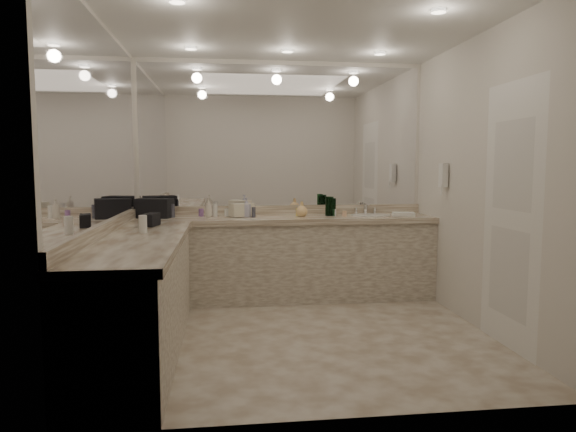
{
  "coord_description": "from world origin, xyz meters",
  "views": [
    {
      "loc": [
        -0.64,
        -4.26,
        1.45
      ],
      "look_at": [
        -0.06,
        0.4,
        0.99
      ],
      "focal_mm": 32.0,
      "sensor_mm": 36.0,
      "label": 1
    }
  ],
  "objects": [
    {
      "name": "vanity_back_top",
      "position": [
        0.0,
        1.19,
        0.87
      ],
      "size": [
        3.2,
        0.64,
        0.06
      ],
      "primitive_type": "cube",
      "color": "beige",
      "rests_on": "vanity_back_base"
    },
    {
      "name": "black_bag_spill",
      "position": [
        -1.3,
        0.48,
        0.96
      ],
      "size": [
        0.14,
        0.22,
        0.11
      ],
      "primitive_type": "cube",
      "rotation": [
        0.0,
        0.0,
        -0.24
      ],
      "color": "black",
      "rests_on": "vanity_left_top"
    },
    {
      "name": "wall_right",
      "position": [
        1.6,
        0.0,
        1.3
      ],
      "size": [
        0.02,
        3.0,
        2.6
      ],
      "primitive_type": "cube",
      "color": "silver",
      "rests_on": "floor"
    },
    {
      "name": "hand_towel",
      "position": [
        1.29,
        1.1,
        0.92
      ],
      "size": [
        0.27,
        0.21,
        0.04
      ],
      "primitive_type": "cube",
      "rotation": [
        0.0,
        0.0,
        -0.24
      ],
      "color": "white",
      "rests_on": "vanity_back_top"
    },
    {
      "name": "amenity_bottle_8",
      "position": [
        -0.34,
        1.16,
        0.95
      ],
      "size": [
        0.04,
        0.04,
        0.11
      ],
      "primitive_type": "cylinder",
      "color": "#3F3F4C",
      "rests_on": "vanity_back_top"
    },
    {
      "name": "amenity_bottle_4",
      "position": [
        0.55,
        1.21,
        0.94
      ],
      "size": [
        0.04,
        0.04,
        0.08
      ],
      "primitive_type": "cylinder",
      "color": "silver",
      "rests_on": "vanity_back_top"
    },
    {
      "name": "soap_bottle_a",
      "position": [
        -0.81,
        1.24,
        1.0
      ],
      "size": [
        0.1,
        0.1,
        0.21
      ],
      "primitive_type": "imported",
      "rotation": [
        0.0,
        0.0,
        -0.31
      ],
      "color": "beige",
      "rests_on": "vanity_back_top"
    },
    {
      "name": "floor",
      "position": [
        0.0,
        0.0,
        0.0
      ],
      "size": [
        3.2,
        3.2,
        0.0
      ],
      "primitive_type": "plane",
      "color": "beige",
      "rests_on": "ground"
    },
    {
      "name": "vanity_back_base",
      "position": [
        0.0,
        1.2,
        0.42
      ],
      "size": [
        3.2,
        0.6,
        0.84
      ],
      "primitive_type": "cube",
      "color": "beige",
      "rests_on": "floor"
    },
    {
      "name": "amenity_bottle_5",
      "position": [
        0.15,
        1.29,
        0.94
      ],
      "size": [
        0.04,
        0.04,
        0.08
      ],
      "primitive_type": "cylinder",
      "color": "#F2D84C",
      "rests_on": "vanity_back_top"
    },
    {
      "name": "sink",
      "position": [
        0.95,
        1.2,
        0.9
      ],
      "size": [
        0.44,
        0.44,
        0.03
      ],
      "primitive_type": "cylinder",
      "color": "white",
      "rests_on": "vanity_back_top"
    },
    {
      "name": "soap_bottle_c",
      "position": [
        0.19,
        1.2,
        0.98
      ],
      "size": [
        0.15,
        0.15,
        0.16
      ],
      "primitive_type": "imported",
      "rotation": [
        0.0,
        0.0,
        -0.17
      ],
      "color": "#F7C881",
      "rests_on": "vanity_back_top"
    },
    {
      "name": "wall_phone",
      "position": [
        1.56,
        0.7,
        1.35
      ],
      "size": [
        0.06,
        0.1,
        0.24
      ],
      "primitive_type": "cube",
      "color": "white",
      "rests_on": "wall_right"
    },
    {
      "name": "amenity_bottle_6",
      "position": [
        -0.89,
        1.35,
        0.94
      ],
      "size": [
        0.05,
        0.05,
        0.08
      ],
      "primitive_type": "cylinder",
      "color": "#9966B2",
      "rests_on": "vanity_back_top"
    },
    {
      "name": "soap_bottle_b",
      "position": [
        -0.41,
        1.22,
        1.0
      ],
      "size": [
        0.12,
        0.12,
        0.21
      ],
      "primitive_type": "imported",
      "rotation": [
        0.0,
        0.0,
        -0.43
      ],
      "color": "silver",
      "rests_on": "vanity_back_top"
    },
    {
      "name": "wall_left",
      "position": [
        -1.6,
        0.0,
        1.3
      ],
      "size": [
        0.02,
        3.0,
        2.6
      ],
      "primitive_type": "cube",
      "color": "silver",
      "rests_on": "floor"
    },
    {
      "name": "amenity_bottle_7",
      "position": [
        -0.75,
        1.29,
        0.97
      ],
      "size": [
        0.06,
        0.06,
        0.13
      ],
      "primitive_type": "cylinder",
      "color": "white",
      "rests_on": "vanity_back_top"
    },
    {
      "name": "ceiling",
      "position": [
        0.0,
        0.0,
        2.6
      ],
      "size": [
        3.2,
        3.2,
        0.0
      ],
      "primitive_type": "plane",
      "color": "white",
      "rests_on": "floor"
    },
    {
      "name": "amenity_bottle_0",
      "position": [
        -0.39,
        1.28,
        0.95
      ],
      "size": [
        0.04,
        0.04,
        0.1
      ],
      "primitive_type": "cylinder",
      "color": "#9966B2",
      "rests_on": "vanity_back_top"
    },
    {
      "name": "mirror_back",
      "position": [
        0.0,
        1.49,
        1.77
      ],
      "size": [
        3.12,
        0.01,
        1.55
      ],
      "primitive_type": "cube",
      "color": "white",
      "rests_on": "wall_back"
    },
    {
      "name": "cream_cosmetic_case",
      "position": [
        -0.46,
        1.24,
        0.97
      ],
      "size": [
        0.28,
        0.23,
        0.14
      ],
      "primitive_type": "cube",
      "rotation": [
        0.0,
        0.0,
        0.42
      ],
      "color": "beige",
      "rests_on": "vanity_back_top"
    },
    {
      "name": "black_toiletry_bag",
      "position": [
        -1.37,
        1.26,
        1.0
      ],
      "size": [
        0.41,
        0.31,
        0.21
      ],
      "primitive_type": "cube",
      "rotation": [
        0.0,
        0.0,
        -0.26
      ],
      "color": "black",
      "rests_on": "vanity_back_top"
    },
    {
      "name": "vanity_left_top",
      "position": [
        -1.29,
        -0.3,
        0.87
      ],
      "size": [
        0.64,
        2.42,
        0.06
      ],
      "primitive_type": "cube",
      "color": "beige",
      "rests_on": "vanity_left_base"
    },
    {
      "name": "amenity_bottle_3",
      "position": [
        0.64,
        1.14,
        0.93
      ],
      "size": [
        0.05,
        0.05,
        0.06
      ],
      "primitive_type": "cylinder",
      "color": "#E0B28C",
      "rests_on": "vanity_back_top"
    },
    {
      "name": "amenity_bottle_2",
      "position": [
        -0.61,
        1.31,
        0.94
      ],
      "size": [
        0.07,
        0.07,
        0.08
      ],
      "primitive_type": "cylinder",
      "color": "white",
      "rests_on": "vanity_back_top"
    },
    {
      "name": "green_bottle_0",
      "position": [
        0.51,
        1.26,
        0.99
      ],
      "size": [
        0.07,
        0.07,
        0.19
      ],
      "primitive_type": "cylinder",
      "color": "#124B1D",
      "rests_on": "vanity_back_top"
    },
    {
      "name": "lotion_left",
      "position": [
        -1.3,
        -0.01,
        0.98
      ],
      "size": [
        0.07,
        0.07,
        0.15
      ],
      "primitive_type": "cylinder",
      "color": "white",
      "rests_on": "vanity_left_top"
    },
    {
      "name": "green_bottle_3",
      "position": [
        0.49,
        1.24,
        1.01
      ],
      "size": [
        0.07,
        0.07,
        0.21
      ],
      "primitive_type": "cylinder",
      "color": "#124B1D",
      "rests_on": "vanity_back_top"
    },
    {
      "name": "green_bottle_1",
      "position": [
        0.52,
        1.29,
        1.0
      ],
      "size": [
        0.07,
        0.07,
        0.21
      ],
      "primitive_type": "cylinder",
      "color": "#124B1D",
      "rests_on": "vanity_back_top"
    },
    {
      "name": "backsplash_back",
      "position": [
        0.0,
        1.48,
        0.95
      ],
      "size": [
        3.2,
        0.04,
        0.1
      ],
      "primitive_type": "cube",
      "color": "beige",
      "rests_on": "vanity_back_top"
    },
    {
      "name": "backsplash_left",
      "position": [
        -1.58,
        0.0,
        0.95
      ],
      "size": [
        0.04,
        3.0,
        0.1
      ],
      "primitive_type": "cube",
      "color": "beige",
      "rests_on": "vanity_left_top"
    },
    {
      "name": "green_bottle_2",
      "position": [
        0.53,
        1.22,
        1.0
      ],
      "size": [
        0.07,
        0.07,
        0.19
      ],
      "primitive_type": "cylinder",
      "color": "#124B1D",
      "rests_on": "vanity_back_top"
    },
    {
      "name": "wall_back",
      "position": [
        0.0,
        1.5,
        1.3
      ],
      "size": [
        3.2,
        0.02,
        2.6
      ],
      "primitive_type": "cube",
      "color": "silver",
      "rests_on": "floor"
    },
    {
      "name": "faucet",
      "position": [
        0.95,
        1.41,
        0.97
      ],
      "size": [
        0.24,
        0.16,
        0.14
      ],
      "primitive_type": "cube",
      "color": "silver",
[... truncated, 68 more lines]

